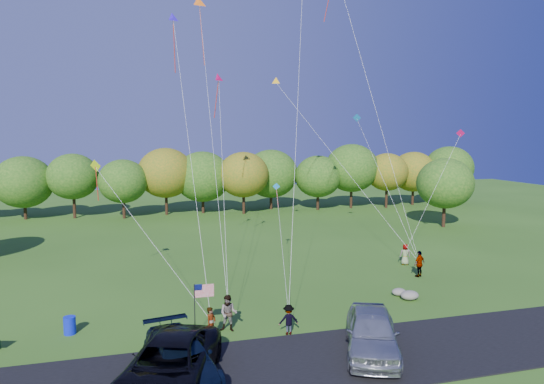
% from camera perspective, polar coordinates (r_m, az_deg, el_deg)
% --- Properties ---
extents(ground, '(140.00, 140.00, 0.00)m').
position_cam_1_polar(ground, '(25.98, 2.74, -15.58)').
color(ground, '#2E5718').
rests_on(ground, ground).
extents(asphalt_lane, '(44.00, 6.00, 0.06)m').
position_cam_1_polar(asphalt_lane, '(22.53, 6.07, -19.17)').
color(asphalt_lane, black).
rests_on(asphalt_lane, ground).
extents(treeline, '(75.57, 28.15, 8.49)m').
position_cam_1_polar(treeline, '(60.17, -6.43, 1.74)').
color(treeline, '#3A2115').
rests_on(treeline, ground).
extents(minivan_dark, '(5.17, 7.34, 1.86)m').
position_cam_1_polar(minivan_dark, '(20.34, -12.01, -19.26)').
color(minivan_dark, black).
rests_on(minivan_dark, asphalt_lane).
extents(minivan_navy, '(3.26, 6.02, 1.66)m').
position_cam_1_polar(minivan_navy, '(21.02, -10.71, -18.65)').
color(minivan_navy, black).
rests_on(minivan_navy, asphalt_lane).
extents(minivan_silver, '(4.33, 6.11, 1.93)m').
position_cam_1_polar(minivan_silver, '(23.15, 11.66, -15.83)').
color(minivan_silver, '#9FA2A9').
rests_on(minivan_silver, asphalt_lane).
extents(flyer_a, '(0.71, 0.72, 1.67)m').
position_cam_1_polar(flyer_a, '(24.26, -7.18, -15.16)').
color(flyer_a, '#4C4C59').
rests_on(flyer_a, ground).
extents(flyer_b, '(1.11, 1.00, 1.86)m').
position_cam_1_polar(flyer_b, '(25.22, -5.13, -14.03)').
color(flyer_b, '#4C4C59').
rests_on(flyer_b, ground).
extents(flyer_c, '(1.02, 0.62, 1.52)m').
position_cam_1_polar(flyer_c, '(24.82, 1.96, -14.78)').
color(flyer_c, '#4C4C59').
rests_on(flyer_c, ground).
extents(flyer_d, '(1.18, 0.85, 1.86)m').
position_cam_1_polar(flyer_d, '(35.66, 16.96, -8.09)').
color(flyer_d, '#4C4C59').
rests_on(flyer_d, ground).
extents(flyer_e, '(0.91, 0.74, 1.61)m').
position_cam_1_polar(flyer_e, '(38.65, 15.39, -7.09)').
color(flyer_e, '#4C4C59').
rests_on(flyer_e, ground).
extents(trash_barrel, '(0.59, 0.59, 0.88)m').
position_cam_1_polar(trash_barrel, '(26.94, -22.70, -14.27)').
color(trash_barrel, '#0E20D6').
rests_on(trash_barrel, ground).
extents(flag_assembly, '(0.98, 0.64, 2.66)m').
position_cam_1_polar(flag_assembly, '(24.44, -8.40, -12.08)').
color(flag_assembly, black).
rests_on(flag_assembly, ground).
extents(boulder_near, '(1.13, 0.88, 0.56)m').
position_cam_1_polar(boulder_near, '(30.89, 15.89, -11.61)').
color(boulder_near, gray).
rests_on(boulder_near, ground).
extents(boulder_far, '(0.89, 0.74, 0.46)m').
position_cam_1_polar(boulder_far, '(31.50, 14.71, -11.31)').
color(boulder_far, gray).
rests_on(boulder_far, ground).
extents(kites_aloft, '(28.41, 10.29, 20.66)m').
position_cam_1_polar(kites_aloft, '(38.50, -1.20, 20.35)').
color(kites_aloft, '#CE4E16').
rests_on(kites_aloft, ground).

